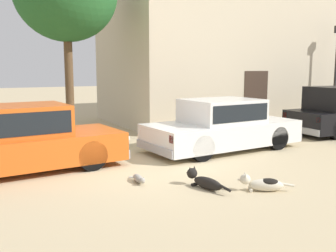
{
  "coord_description": "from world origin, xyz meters",
  "views": [
    {
      "loc": [
        -3.47,
        -7.32,
        2.18
      ],
      "look_at": [
        0.58,
        0.2,
        0.9
      ],
      "focal_mm": 40.84,
      "sensor_mm": 36.0,
      "label": 1
    }
  ],
  "objects": [
    {
      "name": "street_lamp",
      "position": [
        9.69,
        3.03,
        2.46
      ],
      "size": [
        0.22,
        0.22,
        3.85
      ],
      "color": "#2D2B28",
      "rests_on": "ground_plane"
    },
    {
      "name": "stray_dog_tan",
      "position": [
        1.18,
        -2.29,
        0.14
      ],
      "size": [
        0.91,
        0.61,
        0.34
      ],
      "rotation": [
        0.0,
        0.0,
        2.58
      ],
      "color": "beige",
      "rests_on": "ground_plane"
    },
    {
      "name": "parked_sedan_second",
      "position": [
        2.67,
        0.98,
        0.68
      ],
      "size": [
        4.49,
        2.02,
        1.38
      ],
      "rotation": [
        0.0,
        0.0,
        0.06
      ],
      "color": "silver",
      "rests_on": "ground_plane"
    },
    {
      "name": "ground_plane",
      "position": [
        0.0,
        0.0,
        0.0
      ],
      "size": [
        80.0,
        80.0,
        0.0
      ],
      "primitive_type": "plane",
      "color": "tan"
    },
    {
      "name": "stray_dog_spotted",
      "position": [
        0.34,
        -1.62,
        0.14
      ],
      "size": [
        0.36,
        1.09,
        0.35
      ],
      "rotation": [
        0.0,
        0.0,
        1.8
      ],
      "color": "black",
      "rests_on": "ground_plane"
    },
    {
      "name": "apartment_block",
      "position": [
        8.03,
        6.38,
        4.4
      ],
      "size": [
        12.51,
        5.45,
        8.8
      ],
      "color": "beige",
      "rests_on": "ground_plane"
    },
    {
      "name": "stray_cat",
      "position": [
        -0.58,
        -0.75,
        0.08
      ],
      "size": [
        0.24,
        0.62,
        0.16
      ],
      "rotation": [
        0.0,
        0.0,
        4.64
      ],
      "color": "gray",
      "rests_on": "ground_plane"
    },
    {
      "name": "parked_sedan_nearest",
      "position": [
        -2.44,
        1.23,
        0.7
      ],
      "size": [
        4.47,
        2.03,
        1.43
      ],
      "rotation": [
        0.0,
        0.0,
        0.07
      ],
      "color": "#D15619",
      "rests_on": "ground_plane"
    }
  ]
}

